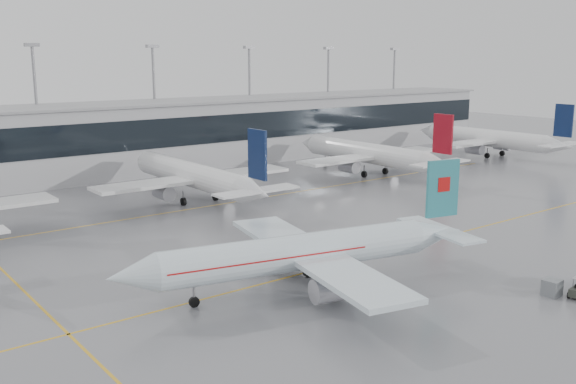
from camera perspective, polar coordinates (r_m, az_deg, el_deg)
ground at (r=66.53m, az=6.37°, el=-5.91°), size 320.00×320.00×0.00m
taxi_line_main at (r=66.53m, az=6.37°, el=-5.90°), size 120.00×0.25×0.01m
taxi_line_north at (r=89.69m, az=-7.05°, el=-1.25°), size 120.00×0.25×0.01m
taxi_line_cross at (r=65.21m, az=-23.28°, el=-7.20°), size 0.25×60.00×0.01m
terminal at (r=116.98m, az=-15.20°, el=4.47°), size 180.00×15.00×12.00m
terminal_glass at (r=109.90m, az=-13.71°, el=4.89°), size 180.00×0.20×5.00m
terminal_roof at (r=116.38m, az=-15.36°, el=7.50°), size 182.00×16.00×0.40m
light_masts at (r=121.87m, az=-16.49°, el=8.16°), size 156.40×1.00×22.60m
air_canada_jet at (r=57.06m, az=1.97°, el=-5.35°), size 34.33×27.36×10.64m
parked_jet_c at (r=92.08m, az=-8.28°, el=1.41°), size 29.64×36.96×11.72m
parked_jet_d at (r=113.15m, az=7.34°, el=3.38°), size 29.64×36.96×11.72m
parked_jet_e at (r=139.92m, az=17.58°, el=4.54°), size 29.64×36.96×11.72m
gse_unit at (r=60.49m, az=22.41°, el=-7.88°), size 1.55×1.45×1.45m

